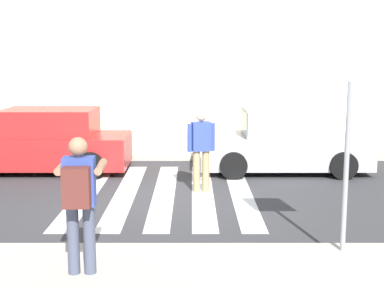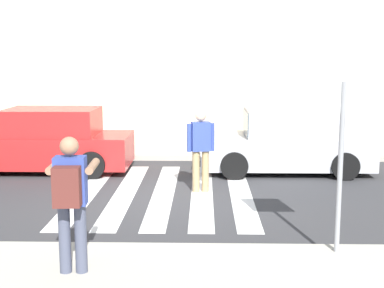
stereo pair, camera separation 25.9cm
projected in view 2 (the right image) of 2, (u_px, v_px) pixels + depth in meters
name	position (u px, v px, depth m)	size (l,w,h in m)	color
ground_plane	(163.00, 195.00, 10.96)	(120.00, 120.00, 0.00)	#38383A
sidewalk_far	(178.00, 144.00, 16.87)	(60.00, 4.80, 0.14)	#B2AD9E
building_facade_far	(183.00, 35.00, 20.62)	(56.00, 4.00, 7.20)	beige
crosswalk_stripe_0	(88.00, 192.00, 11.19)	(0.44, 5.20, 0.01)	silver
crosswalk_stripe_1	(126.00, 192.00, 11.18)	(0.44, 5.20, 0.01)	silver
crosswalk_stripe_2	(164.00, 192.00, 11.16)	(0.44, 5.20, 0.01)	silver
crosswalk_stripe_3	(202.00, 193.00, 11.14)	(0.44, 5.20, 0.01)	silver
crosswalk_stripe_4	(240.00, 193.00, 11.12)	(0.44, 5.20, 0.01)	silver
stop_sign	(343.00, 111.00, 7.12)	(0.76, 0.08, 2.69)	gray
photographer_with_backpack	(71.00, 193.00, 6.54)	(0.61, 0.86, 1.72)	#474C60
pedestrian_crossing	(201.00, 146.00, 11.06)	(0.57, 0.32, 1.72)	tan
parked_car_red	(49.00, 142.00, 13.18)	(4.10, 1.92, 1.55)	red
parked_car_silver	(286.00, 143.00, 13.04)	(4.10, 1.92, 1.55)	#B7BABF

